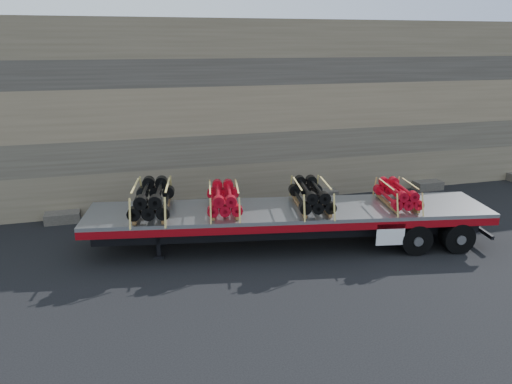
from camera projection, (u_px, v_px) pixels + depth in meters
ground at (322, 247)px, 15.63m from camera, size 120.00×120.00×0.00m
rock_wall at (263, 109)px, 20.60m from camera, size 44.00×3.00×7.00m
trailer at (289, 227)px, 15.61m from camera, size 12.60×4.60×1.24m
bundle_front at (152, 199)px, 14.93m from camera, size 1.58×2.51×0.83m
bundle_midfront at (224, 199)px, 15.14m from camera, size 1.35×2.15×0.71m
bundle_midrear at (311, 196)px, 15.39m from camera, size 1.44×2.30×0.76m
bundle_rear at (397, 195)px, 15.66m from camera, size 1.27×2.02×0.67m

